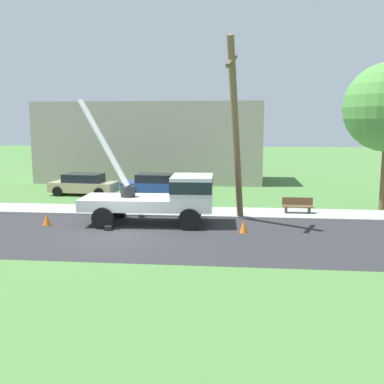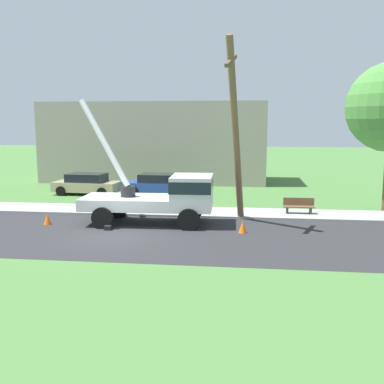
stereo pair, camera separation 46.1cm
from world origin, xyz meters
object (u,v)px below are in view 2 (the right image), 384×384
leaning_utility_pole (235,132)px  parked_sedan_tan (87,184)px  traffic_cone_behind (47,219)px  parked_sedan_blue (159,184)px  park_bench (299,206)px  utility_truck (165,195)px  traffic_cone_ahead (243,227)px

leaning_utility_pole → parked_sedan_tan: leaning_utility_pole is taller
traffic_cone_behind → parked_sedan_blue: (3.54, 9.31, 0.43)m
parked_sedan_blue → park_bench: bearing=-32.9°
utility_truck → traffic_cone_ahead: bearing=-20.1°
park_bench → traffic_cone_behind: bearing=-162.9°
traffic_cone_behind → park_bench: 12.71m
park_bench → leaning_utility_pole: bearing=-140.7°
traffic_cone_behind → park_bench: park_bench is taller
leaning_utility_pole → traffic_cone_behind: bearing=-173.3°
park_bench → traffic_cone_ahead: bearing=-123.9°
leaning_utility_pole → parked_sedan_tan: 13.38m
utility_truck → park_bench: (6.59, 2.91, -0.95)m
utility_truck → traffic_cone_behind: utility_truck is taller
parked_sedan_blue → traffic_cone_ahead: bearing=-59.8°
leaning_utility_pole → traffic_cone_behind: 9.82m
traffic_cone_ahead → parked_sedan_blue: (-5.74, 9.84, 0.43)m
parked_sedan_tan → parked_sedan_blue: (4.84, 0.37, 0.00)m
parked_sedan_blue → parked_sedan_tan: bearing=-175.6°
leaning_utility_pole → parked_sedan_blue: (-5.32, 8.27, -3.67)m
parked_sedan_tan → traffic_cone_ahead: bearing=-41.8°
traffic_cone_behind → parked_sedan_tan: 9.04m
utility_truck → parked_sedan_tan: (-6.85, 8.11, -0.70)m
utility_truck → parked_sedan_blue: (-2.02, 8.48, -0.70)m
leaning_utility_pole → park_bench: leaning_utility_pole is taller
traffic_cone_ahead → parked_sedan_tan: bearing=138.2°
leaning_utility_pole → utility_truck: bearing=-176.3°
traffic_cone_behind → parked_sedan_tan: (-1.29, 8.94, 0.43)m
traffic_cone_ahead → park_bench: park_bench is taller
utility_truck → parked_sedan_blue: bearing=103.4°
leaning_utility_pole → parked_sedan_blue: bearing=122.7°
utility_truck → park_bench: size_ratio=4.28×
traffic_cone_ahead → traffic_cone_behind: size_ratio=1.00×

